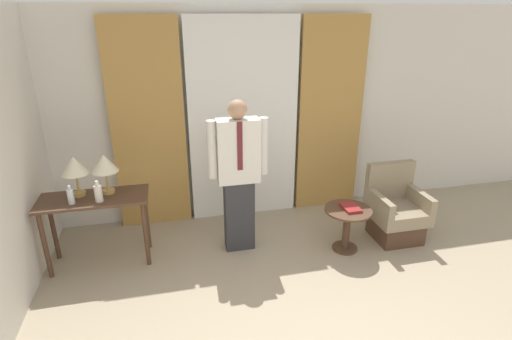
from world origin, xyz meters
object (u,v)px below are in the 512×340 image
object	(u,v)px
table_lamp_right	(105,165)
person	(238,172)
desk	(95,209)
table_lamp_left	(74,167)
book	(351,208)
armchair	(395,212)
side_table	(347,222)
bottle_near_edge	(71,196)
bottle_by_lamp	(98,193)

from	to	relation	value
table_lamp_right	person	xyz separation A→B (m)	(1.40, -0.15, -0.15)
desk	table_lamp_left	world-z (taller)	table_lamp_left
table_lamp_left	person	xyz separation A→B (m)	(1.69, -0.15, -0.15)
book	table_lamp_left	bearing A→B (deg)	170.92
armchair	side_table	bearing A→B (deg)	-169.18
table_lamp_left	table_lamp_right	xyz separation A→B (m)	(0.29, 0.00, 0.00)
table_lamp_right	person	distance (m)	1.41
person	side_table	size ratio (longest dim) A/B	3.30
table_lamp_right	bottle_near_edge	xyz separation A→B (m)	(-0.33, -0.19, -0.24)
table_lamp_left	book	distance (m)	3.01
table_lamp_left	bottle_near_edge	size ratio (longest dim) A/B	2.17
armchair	book	xyz separation A→B (m)	(-0.67, -0.13, 0.21)
book	side_table	bearing A→B (deg)	-169.78
bottle_near_edge	person	distance (m)	1.74
table_lamp_right	bottle_by_lamp	size ratio (longest dim) A/B	1.92
table_lamp_left	armchair	size ratio (longest dim) A/B	0.48
bottle_by_lamp	book	xyz separation A→B (m)	(2.69, -0.27, -0.34)
table_lamp_left	desk	bearing A→B (deg)	-29.58
side_table	desk	bearing A→B (deg)	171.95
bottle_by_lamp	person	world-z (taller)	person
side_table	armchair	bearing A→B (deg)	10.82
person	armchair	size ratio (longest dim) A/B	1.95
table_lamp_left	book	size ratio (longest dim) A/B	1.70
table_lamp_left	bottle_by_lamp	size ratio (longest dim) A/B	1.92
person	book	bearing A→B (deg)	-14.57
bottle_near_edge	person	world-z (taller)	person
armchair	desk	bearing A→B (deg)	175.76
desk	book	world-z (taller)	desk
bottle_by_lamp	person	bearing A→B (deg)	1.87
table_lamp_left	bottle_by_lamp	distance (m)	0.38
desk	armchair	world-z (taller)	armchair
side_table	bottle_near_edge	bearing A→B (deg)	174.56
bottle_near_edge	side_table	xyz separation A→B (m)	(2.93, -0.28, -0.52)
table_lamp_right	armchair	world-z (taller)	table_lamp_right
bottle_near_edge	table_lamp_right	bearing A→B (deg)	29.90
desk	book	size ratio (longest dim) A/B	4.39
person	armchair	world-z (taller)	person
table_lamp_left	table_lamp_right	size ratio (longest dim) A/B	1.00
bottle_near_edge	armchair	world-z (taller)	bottle_near_edge
table_lamp_right	book	distance (m)	2.73
table_lamp_left	armchair	bearing A→B (deg)	-5.39
table_lamp_left	bottle_by_lamp	world-z (taller)	table_lamp_left
table_lamp_right	armchair	distance (m)	3.40
table_lamp_left	side_table	size ratio (longest dim) A/B	0.81
bottle_by_lamp	armchair	size ratio (longest dim) A/B	0.25
armchair	book	bearing A→B (deg)	-169.16
bottle_by_lamp	table_lamp_right	bearing A→B (deg)	70.51
table_lamp_left	book	bearing A→B (deg)	-9.08
person	side_table	xyz separation A→B (m)	(1.20, -0.32, -0.60)
desk	table_lamp_right	bearing A→B (deg)	29.58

